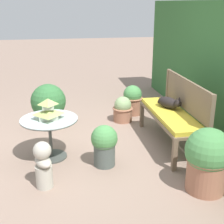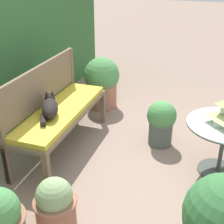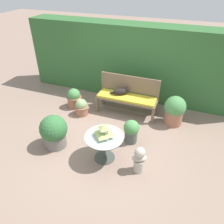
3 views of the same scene
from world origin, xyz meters
The scene contains 8 objects.
ground centered at (0.00, 0.00, 0.00)m, with size 30.00×30.00×0.00m, color gray.
garden_bench centered at (0.18, 1.21, 0.45)m, with size 1.60×0.50×0.52m.
bench_backrest centered at (0.18, 1.44, 0.72)m, with size 1.60×0.06×1.01m.
cat centered at (-0.01, 1.25, 0.61)m, with size 0.50×0.33×0.21m.
patio_table centered at (0.28, -0.57, 0.46)m, with size 0.78×0.78×0.58m.
potted_plant_table_far centered at (-0.93, 0.72, 0.22)m, with size 0.38×0.38×0.46m.
potted_plant_patio_mid centered at (0.64, 0.13, 0.30)m, with size 0.35×0.35×0.57m.
potted_plant_path_edge centered at (1.43, 1.18, 0.40)m, with size 0.53×0.53×0.77m.
Camera 2 is at (-2.66, -0.36, 2.07)m, focal length 50.00 mm.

